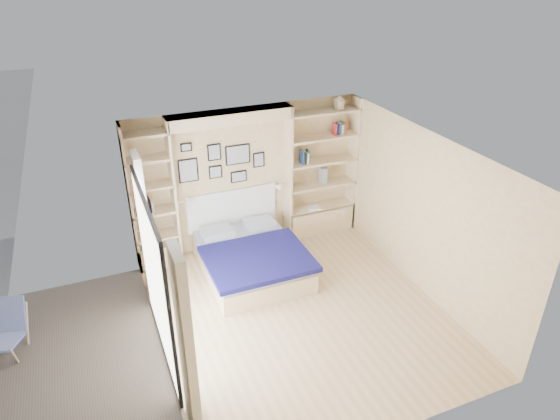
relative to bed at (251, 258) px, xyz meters
name	(u,v)px	position (x,y,z in m)	size (l,w,h in m)	color
ground	(299,313)	(0.30, -1.27, -0.26)	(4.50, 4.50, 0.00)	tan
room_shell	(239,208)	(-0.09, 0.25, 0.81)	(4.50, 4.50, 4.50)	#D2B57B
bed	(251,258)	(0.00, 0.00, 0.00)	(1.61, 1.97, 1.07)	beige
photo_gallery	(221,162)	(-0.16, 0.96, 1.34)	(1.48, 0.02, 0.82)	black
reading_lamps	(235,194)	(0.00, 0.73, 0.84)	(1.92, 0.12, 0.15)	silver
shelf_decor	(307,149)	(1.35, 0.80, 1.41)	(3.49, 0.23, 2.03)	navy
deck	(32,385)	(-3.30, -1.27, -0.26)	(3.20, 4.00, 0.05)	#67584C
deck_chair	(7,329)	(-3.56, -0.47, 0.06)	(0.61, 0.78, 0.69)	tan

